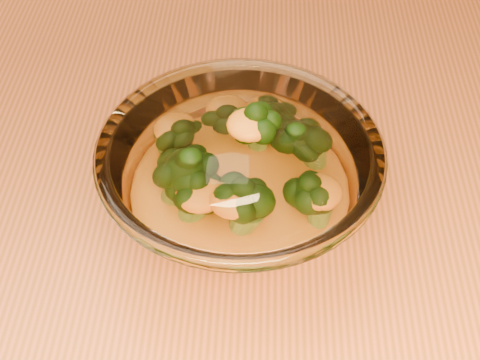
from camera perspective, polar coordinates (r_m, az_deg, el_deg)
glass_bowl at (r=0.45m, az=0.00°, el=-0.35°), size 0.19×0.19×0.08m
cheese_sauce at (r=0.47m, az=0.00°, el=-1.81°), size 0.11×0.11×0.03m
broccoli_heap at (r=0.45m, az=0.12°, el=1.38°), size 0.12×0.12×0.07m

